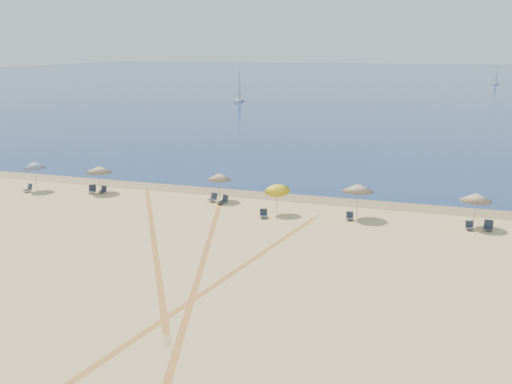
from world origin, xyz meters
TOP-DOWN VIEW (x-y plane):
  - ground at (0.00, 0.00)m, footprint 160.00×160.00m
  - ocean at (0.00, 225.00)m, footprint 500.00×500.00m
  - wet_sand at (0.00, 24.00)m, footprint 500.00×500.00m
  - umbrella_0 at (-20.05, 19.72)m, footprint 1.91×1.92m
  - umbrella_1 at (-14.32, 20.72)m, footprint 2.25×2.26m
  - umbrella_2 at (-3.55, 21.37)m, footprint 1.95×1.95m
  - umbrella_3 at (1.92, 19.15)m, footprint 1.91×1.99m
  - umbrella_4 at (7.78, 19.94)m, footprint 2.23×2.23m
  - umbrella_5 at (15.83, 20.20)m, footprint 2.15×2.15m
  - chair_0 at (-20.30, 18.96)m, footprint 0.77×0.83m
  - chair_1 at (-14.76, 20.17)m, footprint 0.82×0.87m
  - chair_2 at (-13.86, 20.44)m, footprint 0.59×0.67m
  - chair_3 at (-3.89, 20.81)m, footprint 0.72×0.79m
  - chair_4 at (-2.86, 20.61)m, footprint 0.74×0.79m
  - chair_5 at (1.28, 17.79)m, footprint 0.74×0.79m
  - chair_6 at (7.39, 19.11)m, footprint 0.60×0.67m
  - chair_7 at (15.52, 19.32)m, footprint 0.59×0.66m
  - chair_8 at (16.74, 19.54)m, footprint 0.68×0.77m
  - sailboat_0 at (33.33, 185.76)m, footprint 2.48×4.71m
  - sailboat_1 at (-29.54, 102.00)m, footprint 1.87×5.25m
  - tire_tracks at (-0.60, 8.24)m, footprint 42.83×42.98m

SIDE VIEW (x-z plane):
  - ground at x=0.00m, z-range 0.00..0.00m
  - tire_tracks at x=-0.60m, z-range 0.00..0.00m
  - wet_sand at x=0.00m, z-range 0.00..0.00m
  - ocean at x=0.00m, z-range 0.01..0.01m
  - chair_6 at x=7.39m, z-range -0.04..0.56m
  - chair_7 at x=15.52m, z-range -0.04..0.57m
  - chair_2 at x=-13.86m, z-range -0.04..0.59m
  - chair_5 at x=1.28m, z-range -0.04..0.61m
  - chair_4 at x=-2.86m, z-range -0.04..0.62m
  - chair_3 at x=-3.89m, z-range -0.04..0.65m
  - chair_0 at x=-20.30m, z-range -0.04..0.65m
  - chair_8 at x=16.74m, z-range -0.04..0.68m
  - chair_1 at x=-14.76m, z-range -0.04..0.68m
  - umbrella_2 at x=-3.55m, z-range 0.82..3.15m
  - umbrella_1 at x=-14.32m, z-range 0.83..3.18m
  - umbrella_3 at x=1.92m, z-range 0.74..3.28m
  - sailboat_0 at x=33.33m, z-range -1.34..5.47m
  - umbrella_5 at x=15.83m, z-range 0.89..3.36m
  - umbrella_0 at x=-20.05m, z-range 0.95..3.53m
  - umbrella_4 at x=7.78m, z-range 0.96..3.55m
  - sailboat_1 at x=-29.54m, z-range -1.51..6.13m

